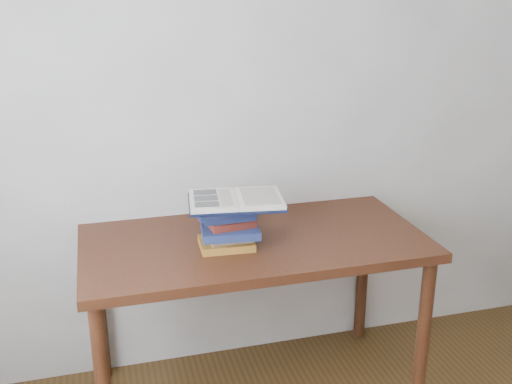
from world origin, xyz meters
name	(u,v)px	position (x,y,z in m)	size (l,w,h in m)	color
room_shell	(456,117)	(-0.08, 0.01, 1.63)	(3.54, 3.54, 2.62)	silver
desk	(254,258)	(-0.10, 1.38, 0.71)	(1.50, 0.75, 0.80)	#482212
book_stack	(228,226)	(-0.23, 1.33, 0.90)	(0.28, 0.22, 0.18)	#A67825
open_book	(236,200)	(-0.19, 1.35, 1.00)	(0.43, 0.33, 0.03)	black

